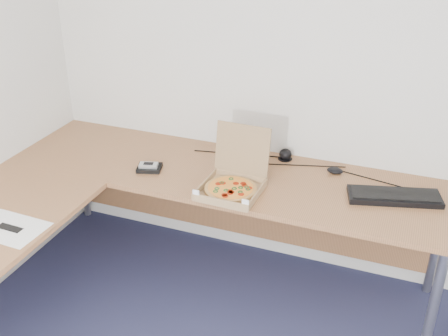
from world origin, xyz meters
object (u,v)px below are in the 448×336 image
at_px(keyboard, 394,197).
at_px(wallet, 149,168).
at_px(pizza_box, 232,185).
at_px(desk, 136,202).
at_px(drinking_glass, 256,156).

relative_size(keyboard, wallet, 3.50).
bearing_deg(pizza_box, wallet, 174.80).
distance_m(desk, keyboard, 1.34).
height_order(pizza_box, wallet, pizza_box).
bearing_deg(wallet, pizza_box, -23.51).
bearing_deg(wallet, desk, -91.68).
distance_m(desk, pizza_box, 0.51).
height_order(desk, pizza_box, pizza_box).
distance_m(drinking_glass, keyboard, 0.79).
height_order(desk, drinking_glass, drinking_glass).
xyz_separation_m(keyboard, wallet, (-1.34, -0.16, -0.00)).
relative_size(drinking_glass, keyboard, 0.28).
bearing_deg(pizza_box, drinking_glass, 86.28).
distance_m(desk, drinking_glass, 0.74).
bearing_deg(desk, pizza_box, 27.52).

